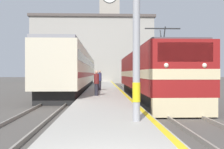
% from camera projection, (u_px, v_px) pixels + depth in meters
% --- Properties ---
extents(ground_plane, '(200.00, 200.00, 0.00)m').
position_uv_depth(ground_plane, '(104.00, 88.00, 33.82)').
color(ground_plane, '#514C47').
extents(platform, '(3.22, 140.00, 0.44)m').
position_uv_depth(platform, '(104.00, 89.00, 28.82)').
color(platform, '#ADA89E').
rests_on(platform, ground).
extents(rail_track_near, '(2.83, 140.00, 0.16)m').
position_uv_depth(rail_track_near, '(133.00, 90.00, 28.94)').
color(rail_track_near, '#514C47').
rests_on(rail_track_near, ground).
extents(rail_track_far, '(2.84, 140.00, 0.16)m').
position_uv_depth(rail_track_far, '(76.00, 90.00, 28.71)').
color(rail_track_far, '#514C47').
rests_on(rail_track_far, ground).
extents(locomotive_train, '(2.92, 16.54, 4.49)m').
position_uv_depth(locomotive_train, '(150.00, 75.00, 18.95)').
color(locomotive_train, black).
rests_on(locomotive_train, ground).
extents(passenger_train, '(2.92, 30.22, 4.11)m').
position_uv_depth(passenger_train, '(77.00, 71.00, 29.71)').
color(passenger_train, black).
rests_on(passenger_train, ground).
extents(person_on_platform, '(0.34, 0.34, 1.75)m').
position_uv_depth(person_on_platform, '(100.00, 80.00, 22.89)').
color(person_on_platform, '#23232D').
rests_on(person_on_platform, platform).
extents(second_waiting_passenger, '(0.34, 0.34, 1.66)m').
position_uv_depth(second_waiting_passenger, '(96.00, 83.00, 17.35)').
color(second_waiting_passenger, '#23232D').
rests_on(second_waiting_passenger, platform).
extents(clock_tower, '(5.95, 5.95, 27.85)m').
position_uv_depth(clock_tower, '(109.00, 20.00, 63.99)').
color(clock_tower, '#ADA393').
rests_on(clock_tower, ground).
extents(station_building, '(23.98, 8.19, 13.05)m').
position_uv_depth(station_building, '(93.00, 50.00, 52.74)').
color(station_building, '#A8A399').
rests_on(station_building, ground).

